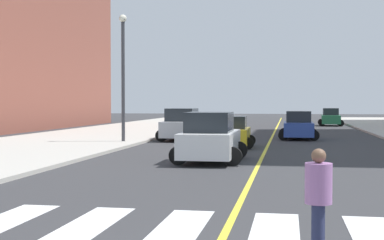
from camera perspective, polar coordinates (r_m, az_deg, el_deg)
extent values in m
cube|color=#B2ADA3|center=(29.11, -17.23, -2.82)|extent=(10.00, 120.00, 0.15)
cube|color=silver|center=(10.76, -11.29, -11.04)|extent=(0.90, 4.00, 0.01)
cube|color=silver|center=(10.26, -1.69, -11.65)|extent=(0.90, 4.00, 0.01)
cube|color=silver|center=(10.05, 8.63, -11.95)|extent=(0.90, 4.00, 0.01)
cube|color=yellow|center=(45.84, 8.67, -1.17)|extent=(0.16, 80.00, 0.01)
cube|color=#236B42|center=(57.77, 14.31, 0.07)|extent=(1.97, 4.11, 0.87)
cube|color=#1E2328|center=(57.99, 14.31, 0.85)|extent=(1.61, 2.08, 0.73)
cylinder|color=black|center=(56.49, 13.41, -0.30)|extent=(0.66, 0.23, 0.66)
cylinder|color=black|center=(56.57, 15.31, -0.32)|extent=(0.66, 0.23, 0.66)
cylinder|color=black|center=(59.00, 13.35, -0.21)|extent=(0.66, 0.23, 0.66)
cylinder|color=black|center=(59.08, 15.17, -0.23)|extent=(0.66, 0.23, 0.66)
cube|color=#2D479E|center=(36.17, 11.08, -0.92)|extent=(1.86, 4.11, 0.88)
cube|color=#1E2328|center=(36.38, 11.09, 0.34)|extent=(1.57, 2.06, 0.74)
cylinder|color=black|center=(34.91, 9.56, -1.57)|extent=(0.67, 0.22, 0.66)
cylinder|color=black|center=(34.94, 12.67, -1.59)|extent=(0.67, 0.22, 0.66)
cylinder|color=black|center=(37.45, 9.60, -1.34)|extent=(0.67, 0.22, 0.66)
cylinder|color=black|center=(37.48, 12.50, -1.36)|extent=(0.67, 0.22, 0.66)
cube|color=silver|center=(22.07, 1.94, -2.47)|extent=(2.06, 4.51, 0.97)
cube|color=#1E2328|center=(21.75, 1.84, -0.24)|extent=(1.72, 2.26, 0.81)
cylinder|color=black|center=(23.37, 4.94, -3.16)|extent=(0.73, 0.24, 0.73)
cylinder|color=black|center=(23.63, -0.10, -3.09)|extent=(0.73, 0.24, 0.73)
cylinder|color=black|center=(20.60, 4.27, -3.83)|extent=(0.73, 0.24, 0.73)
cylinder|color=black|center=(20.90, -1.43, -3.74)|extent=(0.73, 0.24, 0.73)
cube|color=#B7B7BC|center=(34.52, -0.98, -0.90)|extent=(2.08, 4.55, 0.97)
cube|color=#1E2328|center=(34.22, -1.07, 0.54)|extent=(1.74, 2.28, 0.82)
cylinder|color=black|center=(35.73, 1.11, -1.41)|extent=(0.74, 0.24, 0.73)
cylinder|color=black|center=(36.13, -2.17, -1.38)|extent=(0.74, 0.24, 0.73)
cylinder|color=black|center=(32.96, 0.32, -1.69)|extent=(0.74, 0.24, 0.73)
cylinder|color=black|center=(33.39, -3.22, -1.65)|extent=(0.74, 0.24, 0.73)
cube|color=gold|center=(29.14, 4.29, -1.67)|extent=(1.77, 3.79, 0.80)
cube|color=#1E2328|center=(28.88, 4.26, -0.26)|extent=(1.47, 1.91, 0.68)
cylinder|color=black|center=(30.26, 6.11, -2.13)|extent=(0.61, 0.21, 0.61)
cylinder|color=black|center=(30.40, 2.84, -2.11)|extent=(0.61, 0.21, 0.61)
cylinder|color=black|center=(27.94, 5.87, -2.46)|extent=(0.61, 0.21, 0.61)
cylinder|color=black|center=(28.09, 2.33, -2.43)|extent=(0.61, 0.21, 0.61)
cylinder|color=#232847|center=(8.90, 13.13, -11.06)|extent=(0.19, 0.19, 0.84)
cylinder|color=#232847|center=(8.73, 13.01, -11.32)|extent=(0.19, 0.19, 0.84)
cylinder|color=#99669E|center=(8.68, 13.11, -6.48)|extent=(0.42, 0.42, 0.63)
sphere|color=brown|center=(8.63, 13.13, -3.67)|extent=(0.23, 0.23, 0.23)
cylinder|color=#38383D|center=(31.87, -7.22, 4.04)|extent=(0.20, 0.20, 6.96)
sphere|color=silver|center=(32.22, -7.25, 10.51)|extent=(0.44, 0.44, 0.44)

